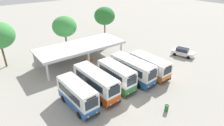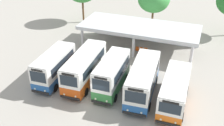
{
  "view_description": "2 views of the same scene",
  "coord_description": "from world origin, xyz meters",
  "px_view_note": "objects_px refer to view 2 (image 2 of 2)",
  "views": [
    {
      "loc": [
        -14.05,
        -15.78,
        15.85
      ],
      "look_at": [
        2.39,
        6.1,
        2.19
      ],
      "focal_mm": 30.42,
      "sensor_mm": 36.0,
      "label": 1
    },
    {
      "loc": [
        8.85,
        -18.77,
        16.46
      ],
      "look_at": [
        -0.45,
        6.06,
        1.29
      ],
      "focal_mm": 41.63,
      "sensor_mm": 36.0,
      "label": 2
    }
  ],
  "objects_px": {
    "waiting_chair_second_from_end": "(141,50)",
    "city_bus_second_in_row": "(85,67)",
    "city_bus_fourth_amber": "(143,79)",
    "waiting_chair_middle_seat": "(146,50)",
    "city_bus_nearest_orange": "(54,66)",
    "city_bus_fifth_blue": "(175,90)",
    "city_bus_middle_cream": "(112,74)",
    "waiting_chair_end_by_column": "(137,49)"
  },
  "relations": [
    {
      "from": "city_bus_second_in_row",
      "to": "city_bus_fourth_amber",
      "type": "height_order",
      "value": "city_bus_second_in_row"
    },
    {
      "from": "city_bus_nearest_orange",
      "to": "city_bus_middle_cream",
      "type": "height_order",
      "value": "city_bus_middle_cream"
    },
    {
      "from": "city_bus_second_in_row",
      "to": "city_bus_fifth_blue",
      "type": "xyz_separation_m",
      "value": [
        9.94,
        -0.66,
        -0.19
      ]
    },
    {
      "from": "city_bus_nearest_orange",
      "to": "city_bus_middle_cream",
      "type": "bearing_deg",
      "value": 4.6
    },
    {
      "from": "waiting_chair_second_from_end",
      "to": "city_bus_middle_cream",
      "type": "bearing_deg",
      "value": -94.95
    },
    {
      "from": "city_bus_middle_cream",
      "to": "waiting_chair_second_from_end",
      "type": "relative_size",
      "value": 7.63
    },
    {
      "from": "city_bus_fourth_amber",
      "to": "waiting_chair_middle_seat",
      "type": "height_order",
      "value": "city_bus_fourth_amber"
    },
    {
      "from": "city_bus_nearest_orange",
      "to": "city_bus_fifth_blue",
      "type": "height_order",
      "value": "city_bus_nearest_orange"
    },
    {
      "from": "city_bus_second_in_row",
      "to": "waiting_chair_end_by_column",
      "type": "height_order",
      "value": "city_bus_second_in_row"
    },
    {
      "from": "waiting_chair_middle_seat",
      "to": "waiting_chair_second_from_end",
      "type": "bearing_deg",
      "value": -171.12
    },
    {
      "from": "city_bus_nearest_orange",
      "to": "city_bus_fifth_blue",
      "type": "xyz_separation_m",
      "value": [
        13.25,
        0.23,
        -0.14
      ]
    },
    {
      "from": "city_bus_second_in_row",
      "to": "city_bus_fourth_amber",
      "type": "xyz_separation_m",
      "value": [
        6.62,
        -0.14,
        -0.02
      ]
    },
    {
      "from": "city_bus_second_in_row",
      "to": "waiting_chair_second_from_end",
      "type": "height_order",
      "value": "city_bus_second_in_row"
    },
    {
      "from": "city_bus_nearest_orange",
      "to": "waiting_chair_second_from_end",
      "type": "height_order",
      "value": "city_bus_nearest_orange"
    },
    {
      "from": "city_bus_second_in_row",
      "to": "waiting_chair_middle_seat",
      "type": "bearing_deg",
      "value": 62.4
    },
    {
      "from": "city_bus_second_in_row",
      "to": "city_bus_fifth_blue",
      "type": "height_order",
      "value": "city_bus_second_in_row"
    },
    {
      "from": "city_bus_nearest_orange",
      "to": "waiting_chair_middle_seat",
      "type": "bearing_deg",
      "value": 50.96
    },
    {
      "from": "city_bus_fourth_amber",
      "to": "waiting_chair_second_from_end",
      "type": "distance_m",
      "value": 9.48
    },
    {
      "from": "city_bus_second_in_row",
      "to": "city_bus_fifth_blue",
      "type": "distance_m",
      "value": 9.96
    },
    {
      "from": "city_bus_middle_cream",
      "to": "waiting_chair_second_from_end",
      "type": "xyz_separation_m",
      "value": [
        0.8,
        9.25,
        -1.44
      ]
    },
    {
      "from": "city_bus_second_in_row",
      "to": "waiting_chair_end_by_column",
      "type": "xyz_separation_m",
      "value": [
        3.53,
        8.89,
        -1.39
      ]
    },
    {
      "from": "waiting_chair_second_from_end",
      "to": "city_bus_fifth_blue",
      "type": "bearing_deg",
      "value": -58.64
    },
    {
      "from": "city_bus_nearest_orange",
      "to": "city_bus_second_in_row",
      "type": "distance_m",
      "value": 3.43
    },
    {
      "from": "waiting_chair_middle_seat",
      "to": "city_bus_fourth_amber",
      "type": "bearing_deg",
      "value": -78.09
    },
    {
      "from": "city_bus_second_in_row",
      "to": "city_bus_fifth_blue",
      "type": "bearing_deg",
      "value": -3.79
    },
    {
      "from": "waiting_chair_end_by_column",
      "to": "city_bus_fourth_amber",
      "type": "bearing_deg",
      "value": -71.08
    },
    {
      "from": "waiting_chair_middle_seat",
      "to": "city_bus_fifth_blue",
      "type": "bearing_deg",
      "value": -61.5
    },
    {
      "from": "city_bus_fourth_amber",
      "to": "waiting_chair_middle_seat",
      "type": "xyz_separation_m",
      "value": [
        -1.93,
        9.13,
        -1.37
      ]
    },
    {
      "from": "waiting_chair_middle_seat",
      "to": "waiting_chair_end_by_column",
      "type": "bearing_deg",
      "value": -175.38
    },
    {
      "from": "city_bus_nearest_orange",
      "to": "city_bus_second_in_row",
      "type": "bearing_deg",
      "value": 15.02
    },
    {
      "from": "waiting_chair_second_from_end",
      "to": "waiting_chair_middle_seat",
      "type": "relative_size",
      "value": 1.0
    },
    {
      "from": "city_bus_middle_cream",
      "to": "waiting_chair_end_by_column",
      "type": "relative_size",
      "value": 7.63
    },
    {
      "from": "waiting_chair_second_from_end",
      "to": "city_bus_second_in_row",
      "type": "bearing_deg",
      "value": -114.81
    },
    {
      "from": "city_bus_fifth_blue",
      "to": "city_bus_fourth_amber",
      "type": "bearing_deg",
      "value": 171.1
    },
    {
      "from": "city_bus_middle_cream",
      "to": "waiting_chair_middle_seat",
      "type": "distance_m",
      "value": 9.55
    },
    {
      "from": "city_bus_middle_cream",
      "to": "waiting_chair_end_by_column",
      "type": "height_order",
      "value": "city_bus_middle_cream"
    },
    {
      "from": "waiting_chair_end_by_column",
      "to": "waiting_chair_second_from_end",
      "type": "bearing_deg",
      "value": 0.32
    },
    {
      "from": "city_bus_middle_cream",
      "to": "waiting_chair_end_by_column",
      "type": "bearing_deg",
      "value": 88.66
    },
    {
      "from": "city_bus_fourth_amber",
      "to": "city_bus_fifth_blue",
      "type": "relative_size",
      "value": 1.1
    },
    {
      "from": "city_bus_nearest_orange",
      "to": "waiting_chair_middle_seat",
      "type": "distance_m",
      "value": 12.79
    },
    {
      "from": "city_bus_fifth_blue",
      "to": "waiting_chair_second_from_end",
      "type": "height_order",
      "value": "city_bus_fifth_blue"
    },
    {
      "from": "city_bus_middle_cream",
      "to": "city_bus_nearest_orange",
      "type": "bearing_deg",
      "value": -175.4
    }
  ]
}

